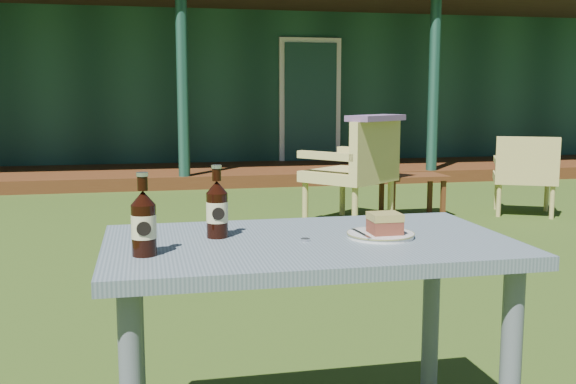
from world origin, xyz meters
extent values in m
plane|color=#334916|center=(0.00, 0.00, 0.00)|extent=(80.00, 80.00, 0.00)
cube|color=#173C2E|center=(0.00, 9.50, 1.30)|extent=(15.00, 6.00, 2.60)
cube|color=black|center=(0.00, 9.50, 2.75)|extent=(15.80, 6.80, 0.30)
cube|color=#4E2912|center=(0.00, 5.60, 0.08)|extent=(15.00, 1.80, 0.16)
cylinder|color=#173C2E|center=(0.00, 4.80, 1.23)|extent=(0.14, 0.14, 2.45)
cylinder|color=#173C2E|center=(3.25, 4.80, 1.23)|extent=(0.14, 0.14, 2.45)
cube|color=white|center=(2.00, 6.48, 1.00)|extent=(0.95, 0.06, 2.00)
cube|color=#193D38|center=(2.00, 6.45, 1.00)|extent=(0.80, 0.04, 1.85)
cube|color=slate|center=(0.00, -1.60, 0.70)|extent=(1.20, 0.70, 0.04)
cylinder|color=slate|center=(0.52, -1.87, 0.34)|extent=(0.06, 0.06, 0.68)
cylinder|color=slate|center=(-0.52, -1.33, 0.34)|extent=(0.06, 0.06, 0.68)
cylinder|color=slate|center=(0.52, -1.33, 0.34)|extent=(0.06, 0.06, 0.68)
cylinder|color=silver|center=(0.22, -1.62, 0.73)|extent=(0.20, 0.20, 0.01)
cylinder|color=olive|center=(0.22, -1.62, 0.73)|extent=(0.20, 0.20, 0.00)
cube|color=brown|center=(0.23, -1.63, 0.75)|extent=(0.09, 0.08, 0.04)
cube|color=#9B8F45|center=(0.23, -1.63, 0.79)|extent=(0.09, 0.09, 0.02)
cube|color=silver|center=(0.15, -1.63, 0.74)|extent=(0.02, 0.14, 0.00)
cylinder|color=black|center=(-0.26, -1.52, 0.79)|extent=(0.06, 0.06, 0.13)
cone|color=black|center=(-0.26, -1.52, 0.87)|extent=(0.06, 0.06, 0.04)
cylinder|color=black|center=(-0.26, -1.52, 0.91)|extent=(0.03, 0.03, 0.04)
cylinder|color=silver|center=(-0.26, -1.52, 0.93)|extent=(0.03, 0.03, 0.01)
cylinder|color=beige|center=(-0.26, -1.52, 0.80)|extent=(0.07, 0.07, 0.06)
cylinder|color=black|center=(-0.26, -1.55, 0.80)|extent=(0.04, 0.00, 0.04)
cylinder|color=black|center=(-0.48, -1.71, 0.79)|extent=(0.07, 0.07, 0.14)
cone|color=black|center=(-0.48, -1.71, 0.88)|extent=(0.07, 0.07, 0.04)
cylinder|color=black|center=(-0.48, -1.71, 0.91)|extent=(0.03, 0.03, 0.04)
cylinder|color=silver|center=(-0.48, -1.71, 0.94)|extent=(0.03, 0.03, 0.01)
cylinder|color=beige|center=(-0.48, -1.71, 0.80)|extent=(0.07, 0.07, 0.06)
cylinder|color=black|center=(-0.48, -1.74, 0.80)|extent=(0.04, 0.00, 0.04)
cylinder|color=silver|center=(-0.02, -1.62, 0.72)|extent=(0.03, 0.03, 0.01)
cube|color=tan|center=(1.32, 2.26, 0.43)|extent=(0.94, 0.93, 0.10)
cube|color=tan|center=(1.49, 2.04, 0.70)|extent=(0.59, 0.49, 0.45)
cube|color=tan|center=(1.54, 2.47, 0.63)|extent=(0.43, 0.52, 0.06)
cube|color=tan|center=(1.07, 2.09, 0.63)|extent=(0.43, 0.52, 0.06)
cylinder|color=tan|center=(1.38, 2.65, 0.19)|extent=(0.05, 0.05, 0.38)
cylinder|color=tan|center=(0.93, 2.29, 0.19)|extent=(0.05, 0.05, 0.38)
cylinder|color=tan|center=(1.71, 2.23, 0.19)|extent=(0.05, 0.05, 0.38)
cylinder|color=tan|center=(1.26, 1.87, 0.19)|extent=(0.05, 0.05, 0.38)
cube|color=tan|center=(3.12, 2.34, 0.35)|extent=(0.74, 0.73, 0.08)
cube|color=tan|center=(3.01, 2.13, 0.58)|extent=(0.54, 0.32, 0.37)
cube|color=tan|center=(3.35, 2.24, 0.52)|extent=(0.28, 0.47, 0.05)
cube|color=tan|center=(2.90, 2.47, 0.52)|extent=(0.28, 0.47, 0.05)
cylinder|color=tan|center=(3.43, 2.43, 0.16)|extent=(0.04, 0.04, 0.31)
cylinder|color=tan|center=(3.00, 2.64, 0.16)|extent=(0.04, 0.04, 0.31)
cylinder|color=tan|center=(3.23, 2.04, 0.16)|extent=(0.04, 0.04, 0.31)
cylinder|color=tan|center=(2.81, 2.25, 0.16)|extent=(0.04, 0.04, 0.31)
cube|color=#6D4E7B|center=(1.49, 2.04, 0.95)|extent=(0.63, 0.57, 0.05)
cube|color=#4E2912|center=(2.00, 2.44, 0.38)|extent=(0.60, 0.40, 0.04)
cube|color=#4E2912|center=(1.75, 2.29, 0.18)|extent=(0.04, 0.04, 0.36)
cube|color=#4E2912|center=(2.25, 2.29, 0.18)|extent=(0.04, 0.04, 0.36)
cube|color=#4E2912|center=(1.75, 2.59, 0.18)|extent=(0.04, 0.04, 0.36)
cube|color=#4E2912|center=(2.25, 2.59, 0.18)|extent=(0.04, 0.04, 0.36)
camera|label=1|loc=(-0.47, -3.51, 1.14)|focal=42.00mm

